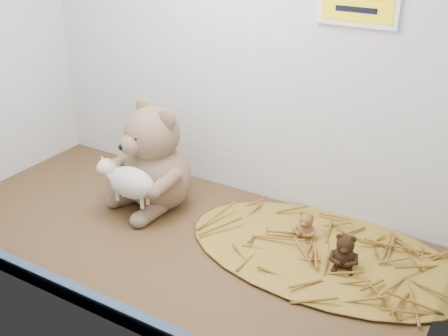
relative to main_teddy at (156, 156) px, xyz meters
The scene contains 7 objects.
alcove_shell 33.58cm from the main_teddy, 11.11° to the right, with size 120.40×60.20×90.40cm.
front_rail 44.15cm from the main_teddy, 72.15° to the right, with size 119.28×2.20×3.60cm, color #334862.
straw_bed 48.42cm from the main_teddy, ahead, with size 66.20×38.44×1.28cm, color brown.
main_teddy is the anchor object (origin of this frame).
toy_lamb 10.65cm from the main_teddy, 90.00° to the right, with size 16.89×10.31×10.91cm, color beige, non-canonical shape.
mini_teddy_tan 41.89cm from the main_teddy, ahead, with size 5.38×5.68×6.67cm, color brown, non-canonical shape.
mini_teddy_brown 53.18cm from the main_teddy, ahead, with size 6.42×6.78×7.97cm, color black, non-canonical shape.
Camera 1 is at (69.26, -90.82, 73.80)cm, focal length 45.00 mm.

